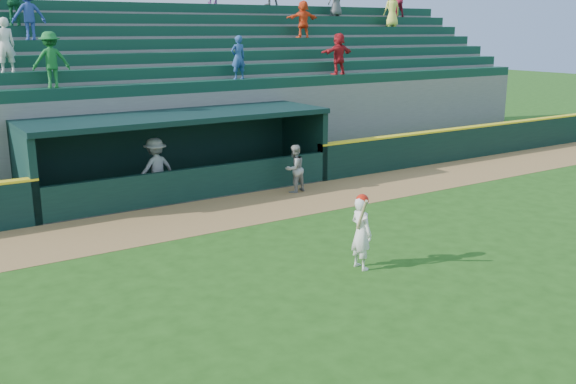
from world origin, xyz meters
name	(u,v)px	position (x,y,z in m)	size (l,w,h in m)	color
ground	(328,265)	(0.00, 0.00, 0.00)	(120.00, 120.00, 0.00)	#1E4912
warning_track	(224,212)	(0.00, 4.90, 0.01)	(40.00, 3.00, 0.01)	olive
field_wall_right	(478,142)	(12.25, 6.55, 0.60)	(15.50, 0.30, 1.20)	black
wall_stripe_right	(479,126)	(12.25, 6.55, 1.23)	(15.50, 0.32, 0.06)	yellow
dugout_player_front	(294,169)	(2.94, 5.76, 0.75)	(0.73, 0.57, 1.50)	gray
dugout_player_inside	(156,169)	(-0.98, 7.34, 0.93)	(1.20, 0.69, 1.85)	#999994
dugout	(177,148)	(0.00, 8.00, 1.36)	(9.40, 2.80, 2.46)	slate
stands	(126,101)	(0.03, 12.57, 2.41)	(34.50, 6.28, 7.61)	slate
batter_at_plate	(361,231)	(0.48, -0.51, 0.83)	(0.49, 0.76, 1.66)	silver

